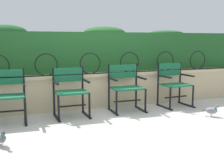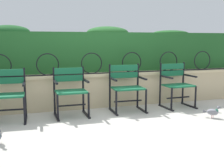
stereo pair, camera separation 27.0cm
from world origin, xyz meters
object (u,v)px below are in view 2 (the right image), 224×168
(park_chair_leftmost, at_px, (6,93))
(park_chair_centre_left, at_px, (70,90))
(park_chair_centre_right, at_px, (127,86))
(pigeon_near_chairs, at_px, (212,112))
(park_chair_rightmost, at_px, (176,84))

(park_chair_leftmost, distance_m, park_chair_centre_left, 1.06)
(park_chair_centre_right, relative_size, pigeon_near_chairs, 3.68)
(park_chair_rightmost, bearing_deg, park_chair_leftmost, -179.32)
(park_chair_centre_left, height_order, park_chair_rightmost, park_chair_rightmost)
(park_chair_leftmost, bearing_deg, park_chair_rightmost, 0.68)
(park_chair_rightmost, relative_size, pigeon_near_chairs, 3.68)
(park_chair_centre_left, height_order, pigeon_near_chairs, park_chair_centre_left)
(pigeon_near_chairs, bearing_deg, park_chair_leftmost, 164.80)
(park_chair_leftmost, xyz_separation_m, park_chair_rightmost, (3.18, 0.04, 0.00))
(park_chair_centre_right, bearing_deg, pigeon_near_chairs, -38.03)
(park_chair_rightmost, distance_m, pigeon_near_chairs, 1.02)
(park_chair_centre_left, xyz_separation_m, park_chair_rightmost, (2.12, 0.02, 0.01))
(park_chair_centre_right, relative_size, park_chair_rightmost, 1.00)
(park_chair_centre_right, height_order, pigeon_near_chairs, park_chair_centre_right)
(park_chair_centre_right, distance_m, park_chair_rightmost, 1.06)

